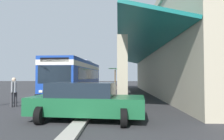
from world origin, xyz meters
The scene contains 7 objects.
ground centered at (0.00, 8.00, 0.00)m, with size 120.00×120.00×0.00m, color #2D2D30.
curb_strip centered at (-1.41, 4.98, 0.06)m, with size 29.16×0.50×0.12m, color #9E998E.
plaza_building centered at (-1.41, 14.61, 3.84)m, with size 24.60×13.72×7.68m.
transit_bus centered at (-0.16, 2.48, 1.85)m, with size 11.32×3.19×3.34m.
parked_sedan_green centered at (10.32, 5.08, 0.75)m, with size 2.73×4.56×1.47m.
pedestrian centered at (7.09, 0.44, 0.93)m, with size 0.66×0.38×1.66m.
potted_palm centered at (-7.83, 5.97, 0.69)m, with size 1.78×1.92×2.94m.
Camera 1 is at (17.96, 6.34, 1.70)m, focal length 31.27 mm.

